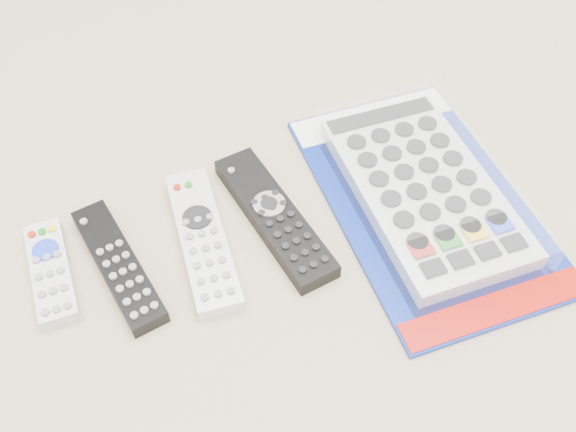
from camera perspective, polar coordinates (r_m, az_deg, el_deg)
name	(u,v)px	position (r m, az deg, el deg)	size (l,w,h in m)	color
remote_small_grey	(51,272)	(0.78, -20.31, -4.69)	(0.05, 0.14, 0.02)	#B9B9BC
remote_slim_black	(118,265)	(0.76, -14.84, -4.26)	(0.06, 0.19, 0.02)	black
remote_silver_dvd	(203,240)	(0.76, -7.58, -2.09)	(0.09, 0.21, 0.02)	silver
remote_large_black	(274,217)	(0.77, -1.21, -0.05)	(0.07, 0.22, 0.02)	black
jumbo_remote_packaged	(425,188)	(0.81, 12.05, 2.47)	(0.27, 0.40, 0.05)	navy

